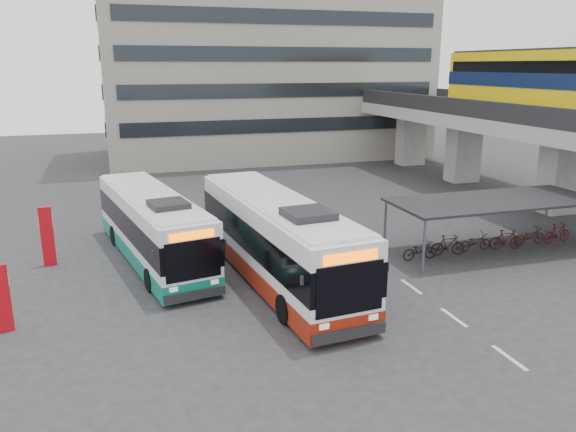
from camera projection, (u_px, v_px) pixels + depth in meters
name	position (u px, v px, depth m)	size (l,w,h in m)	color
ground	(355.00, 294.00, 22.06)	(120.00, 120.00, 0.00)	#28282B
viaduct	(542.00, 106.00, 34.75)	(8.00, 32.00, 9.68)	gray
bike_shelter	(492.00, 222.00, 26.90)	(10.00, 4.00, 2.54)	#595B60
office_block	(262.00, 24.00, 53.69)	(30.00, 15.00, 25.00)	gray
road_markings	(454.00, 317.00, 20.02)	(0.15, 7.60, 0.01)	beige
bus_main	(276.00, 240.00, 23.18)	(3.87, 12.85, 3.74)	white
bus_teal	(153.00, 227.00, 25.56)	(4.54, 11.70, 3.38)	white
pedestrian	(293.00, 268.00, 22.28)	(0.66, 0.43, 1.80)	black
sign_totem_mid	(3.00, 297.00, 18.67)	(0.52, 0.21, 2.38)	#AC0A11
sign_totem_north	(47.00, 236.00, 24.88)	(0.59, 0.19, 2.70)	#AC0A11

